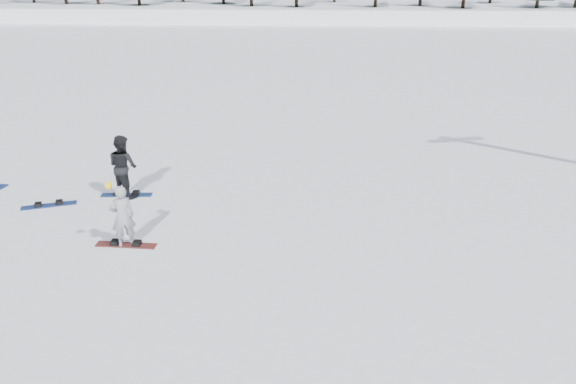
% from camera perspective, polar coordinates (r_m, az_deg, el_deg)
% --- Properties ---
extents(ground, '(420.00, 420.00, 0.00)m').
position_cam_1_polar(ground, '(15.36, -15.70, -3.43)').
color(ground, white).
rests_on(ground, ground).
extents(alpine_backdrop, '(412.50, 227.00, 53.20)m').
position_cam_1_polar(alpine_backdrop, '(203.92, -1.83, 16.93)').
color(alpine_backdrop, white).
rests_on(alpine_backdrop, ground).
extents(snowboarder_woman, '(0.69, 0.61, 1.72)m').
position_cam_1_polar(snowboarder_woman, '(14.08, -16.49, -2.35)').
color(snowboarder_woman, '#A9A9AE').
rests_on(snowboarder_woman, ground).
extents(snowboarder_man, '(1.14, 1.08, 1.86)m').
position_cam_1_polar(snowboarder_man, '(17.06, -16.41, 2.55)').
color(snowboarder_man, black).
rests_on(snowboarder_man, ground).
extents(snowboard_woman, '(1.51, 0.35, 0.03)m').
position_cam_1_polar(snowboard_woman, '(14.42, -16.13, -5.20)').
color(snowboard_woman, maroon).
rests_on(snowboard_woman, ground).
extents(snowboard_man, '(1.52, 0.39, 0.03)m').
position_cam_1_polar(snowboard_man, '(17.38, -16.08, -0.29)').
color(snowboard_man, navy).
rests_on(snowboard_man, ground).
extents(snowboard_loose_c, '(1.50, 0.79, 0.03)m').
position_cam_1_polar(snowboard_loose_c, '(17.40, -23.11, -1.26)').
color(snowboard_loose_c, '#1C3C9A').
rests_on(snowboard_loose_c, ground).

